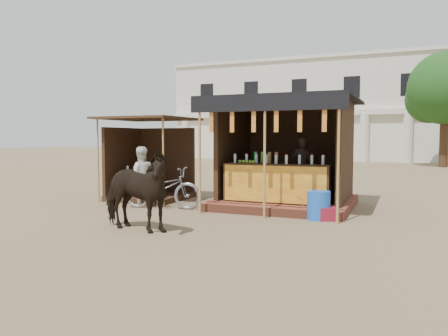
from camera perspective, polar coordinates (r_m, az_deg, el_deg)
The scene contains 11 objects.
ground at distance 8.84m, azimuth -4.04°, elevation -7.80°, with size 120.00×120.00×0.00m, color #846B4C.
main_stall at distance 11.48m, azimuth 8.10°, elevation 0.05°, with size 3.60×3.61×2.78m.
secondary_stall at distance 13.08m, azimuth -10.09°, elevation -0.25°, with size 2.40×2.40×2.38m.
cow at distance 8.56m, azimuth -11.71°, elevation -3.09°, with size 0.82×1.81×1.52m, color black.
motorbike at distance 11.22m, azimuth -8.06°, elevation -2.57°, with size 0.70×2.02×1.06m, color gray.
bystander at distance 11.72m, azimuth -10.85°, elevation -1.07°, with size 0.76×0.59×1.57m, color silver.
blue_barrel at distance 9.84m, azimuth 12.26°, elevation -4.79°, with size 0.50×0.50×0.63m, color blue.
red_crate at distance 9.87m, azimuth 13.29°, elevation -5.80°, with size 0.38×0.42×0.29m, color maroon.
cooler at distance 10.60m, azimuth 11.72°, elevation -4.62°, with size 0.76×0.65×0.46m.
background_building at distance 38.19m, azimuth 13.87°, elevation 7.15°, with size 26.00×7.45×8.18m.
tree at distance 30.06m, azimuth 26.57°, elevation 8.98°, with size 4.50×4.40×7.00m.
Camera 1 is at (3.90, -7.72, 1.81)m, focal length 35.00 mm.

